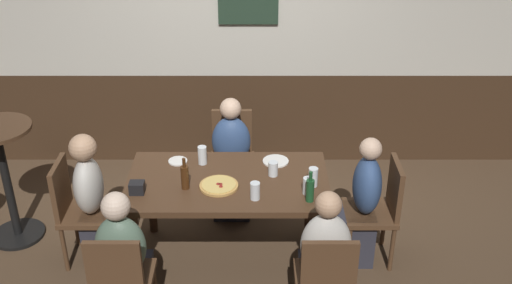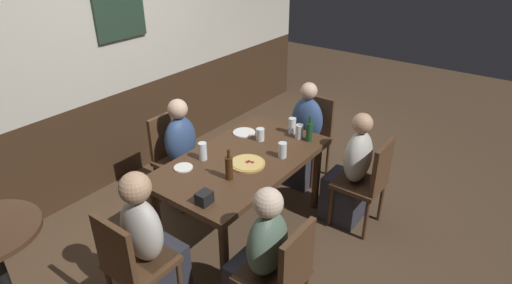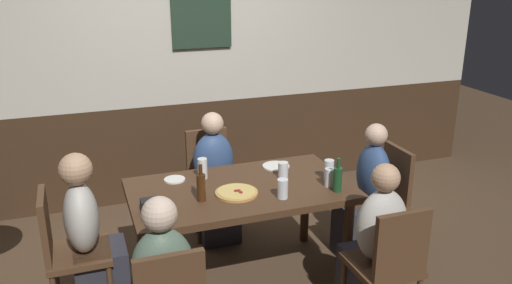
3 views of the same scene
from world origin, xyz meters
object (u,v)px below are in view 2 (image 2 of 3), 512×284
Objects in this scene: chair_mid_far at (174,154)px; beer_bottle_brown at (229,167)px; chair_left_near at (282,273)px; beer_glass_half at (299,132)px; chair_head_east at (312,133)px; plate_white_small at (183,168)px; dining_table at (242,167)px; beer_glass_tall at (282,151)px; person_right_near at (350,178)px; person_left_near at (261,266)px; highball_clear at (260,135)px; chair_head_west at (132,262)px; pint_glass_amber at (203,152)px; pizza at (247,163)px; chair_right_near at (368,180)px; plate_white_large at (244,133)px; person_head_west at (151,250)px; tumbler_short at (292,127)px; person_mid_far at (186,162)px; person_head_east at (303,142)px; condiment_caddy at (204,198)px; beer_bottle_green at (309,131)px.

chair_mid_far is 1.08m from beer_bottle_brown.
chair_left_near is 6.70× the size of beer_glass_half.
chair_head_east is 1.65m from plate_white_small.
beer_glass_tall is (0.21, -0.26, 0.14)m from dining_table.
person_right_near reaches higher than beer_glass_half.
person_left_near is 1.32m from highball_clear.
chair_mid_far is (0.00, 0.85, -0.16)m from dining_table.
chair_head_west is 1.06m from pint_glass_amber.
pizza is 1.15× the size of beer_bottle_brown.
chair_right_near reaches higher than plate_white_large.
pint_glass_amber is at bearing 113.05° from pizza.
person_head_west is 4.41× the size of beer_bottle_brown.
tumbler_short is (-0.04, 0.77, 0.31)m from chair_right_near.
person_mid_far reaches higher than chair_right_near.
chair_head_west is 5.81× the size of pint_glass_amber.
plate_white_large is at bearing 36.16° from dining_table.
person_head_east is 1.49m from plate_white_small.
chair_head_east is at bearing 24.54° from chair_left_near.
chair_right_near is 0.80× the size of person_head_east.
person_head_east is at bearing 22.01° from person_left_near.
condiment_caddy is (-0.45, -0.43, -0.02)m from pint_glass_amber.
tumbler_short is at bearing 24.59° from person_left_near.
dining_table is at bearing 51.44° from chair_left_near.
person_mid_far is at bearing 113.81° from chair_right_near.
person_mid_far is at bearing -90.00° from chair_mid_far.
beer_glass_tall is 0.56m from plate_white_large.
person_head_west reaches higher than highball_clear.
chair_head_east is at bearing 0.00° from chair_head_west.
plate_white_large is at bearing 156.99° from person_head_east.
beer_glass_half is 0.87× the size of tumbler_short.
condiment_caddy reaches higher than plate_white_small.
pizza is at bearing 7.89° from condiment_caddy.
chair_right_near is 3.45× the size of beer_bottle_brown.
beer_bottle_brown is (-0.99, 0.74, 0.34)m from chair_right_near.
chair_left_near is 1.37m from person_right_near.
person_left_near is (-0.68, -1.54, -0.04)m from chair_mid_far.
tumbler_short reaches higher than chair_left_near.
chair_mid_far is 0.99m from pizza.
beer_glass_half reaches higher than dining_table.
highball_clear is at bearing -15.24° from plate_white_small.
person_left_near reaches higher than beer_bottle_brown.
chair_head_west reaches higher than plate_white_large.
person_mid_far is at bearing 69.00° from beer_bottle_brown.
pint_glass_amber is 0.59m from highball_clear.
beer_glass_tall reaches higher than beer_glass_half.
person_head_east reaches higher than person_mid_far.
beer_bottle_brown reaches higher than beer_bottle_green.
chair_right_near is 4.21× the size of plate_white_large.
person_head_east is 0.92m from beer_glass_tall.
pint_glass_amber is (-0.15, 0.35, 0.05)m from pizza.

